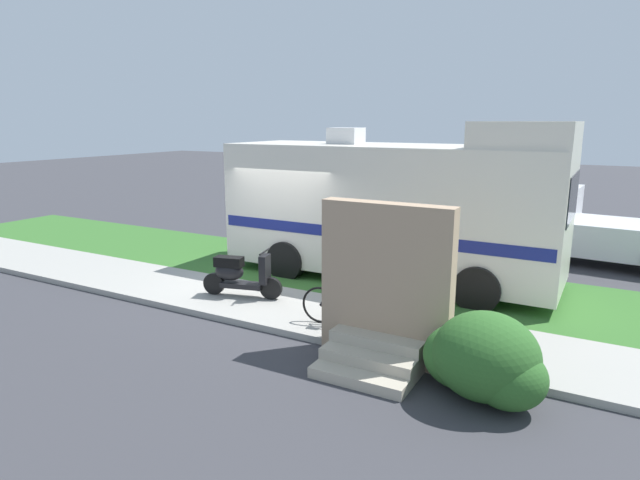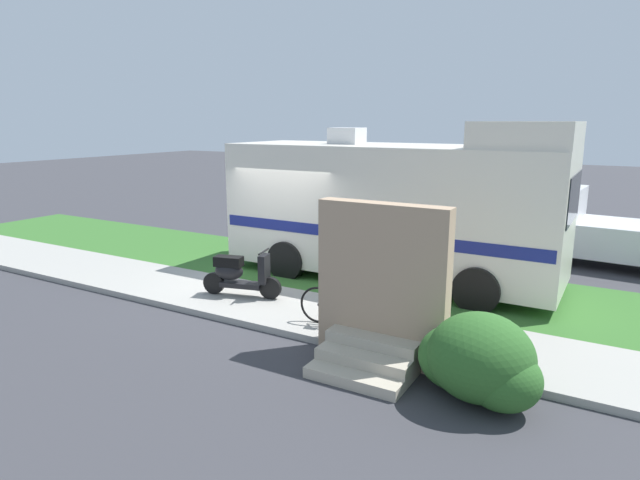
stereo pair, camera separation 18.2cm
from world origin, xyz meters
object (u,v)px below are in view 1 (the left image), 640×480
(motorhome_rv, at_px, (394,207))
(scooter, at_px, (239,274))
(bottle_green, at_px, (369,329))
(pickup_truck_near, at_px, (562,221))
(bicycle, at_px, (351,306))

(motorhome_rv, relative_size, scooter, 4.51)
(scooter, distance_m, bottle_green, 3.16)
(motorhome_rv, xyz_separation_m, pickup_truck_near, (3.11, 4.07, -0.69))
(scooter, xyz_separation_m, bottle_green, (3.08, -0.59, -0.34))
(motorhome_rv, bearing_deg, bicycle, -80.98)
(bicycle, xyz_separation_m, pickup_truck_near, (2.60, 7.32, 0.50))
(pickup_truck_near, bearing_deg, bottle_green, -105.96)
(scooter, distance_m, pickup_truck_near, 8.70)
(scooter, xyz_separation_m, pickup_truck_near, (5.23, 6.94, 0.41))
(motorhome_rv, distance_m, bottle_green, 3.87)
(motorhome_rv, relative_size, bottle_green, 27.54)
(motorhome_rv, bearing_deg, pickup_truck_near, 52.57)
(bicycle, relative_size, bottle_green, 6.47)
(scooter, relative_size, pickup_truck_near, 0.27)
(motorhome_rv, distance_m, scooter, 3.74)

